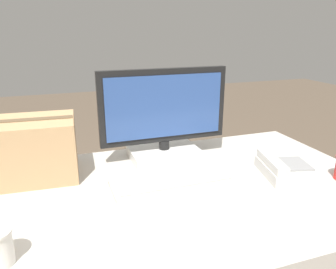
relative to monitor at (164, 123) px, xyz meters
The scene contains 4 objects.
monitor is the anchor object (origin of this frame).
keyboard 0.30m from the monitor, 101.82° to the right, with size 0.44×0.17×0.03m.
desk_phone 0.51m from the monitor, 39.85° to the right, with size 0.22×0.25×0.07m.
cardboard_box 0.52m from the monitor, behind, with size 0.33×0.27×0.23m.
Camera 1 is at (-0.22, -0.97, 1.30)m, focal length 35.00 mm.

